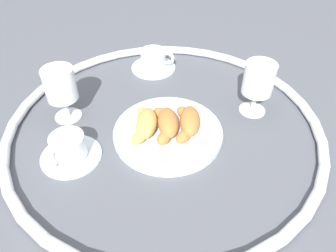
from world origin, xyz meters
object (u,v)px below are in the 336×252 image
at_px(juice_glass_left, 258,81).
at_px(croissant_extra, 145,123).
at_px(coffee_cup_far, 69,149).
at_px(coffee_cup_near, 154,61).
at_px(pastry_plate, 168,132).
at_px(croissant_large, 188,122).
at_px(croissant_small, 167,123).
at_px(juice_glass_right, 61,87).

bearing_deg(juice_glass_left, croissant_extra, 131.48).
bearing_deg(coffee_cup_far, coffee_cup_near, -2.82).
xyz_separation_m(croissant_extra, coffee_cup_far, (-0.13, 0.13, -0.01)).
relative_size(pastry_plate, croissant_large, 2.03).
relative_size(croissant_small, croissant_extra, 0.94).
bearing_deg(coffee_cup_far, juice_glass_right, 37.17).
relative_size(juice_glass_left, juice_glass_right, 1.00).
bearing_deg(croissant_large, pastry_plate, 114.58).
height_order(coffee_cup_far, juice_glass_right, juice_glass_right).
relative_size(coffee_cup_far, juice_glass_left, 0.97).
height_order(croissant_extra, juice_glass_right, juice_glass_right).
bearing_deg(coffee_cup_near, juice_glass_left, -106.31).
xyz_separation_m(croissant_small, croissant_extra, (-0.02, 0.05, 0.00)).
bearing_deg(croissant_large, croissant_small, 114.78).
distance_m(croissant_large, juice_glass_right, 0.32).
xyz_separation_m(croissant_large, juice_glass_right, (-0.05, 0.31, 0.05)).
height_order(croissant_small, croissant_extra, same).
xyz_separation_m(juice_glass_left, juice_glass_right, (-0.20, 0.44, 0.00)).
relative_size(pastry_plate, coffee_cup_near, 1.93).
height_order(croissant_large, croissant_small, same).
relative_size(coffee_cup_near, juice_glass_right, 0.97).
xyz_separation_m(coffee_cup_far, juice_glass_left, (0.32, -0.35, 0.07)).
bearing_deg(juice_glass_right, croissant_small, -83.79).
bearing_deg(croissant_small, juice_glass_left, -44.93).
distance_m(pastry_plate, coffee_cup_near, 0.31).
distance_m(coffee_cup_near, coffee_cup_far, 0.42).
xyz_separation_m(croissant_large, croissant_small, (-0.02, 0.05, 0.00)).
bearing_deg(croissant_small, croissant_large, -65.22).
distance_m(croissant_extra, juice_glass_left, 0.30).
bearing_deg(pastry_plate, coffee_cup_near, 30.21).
distance_m(croissant_large, coffee_cup_near, 0.32).
bearing_deg(pastry_plate, croissant_large, -65.42).
distance_m(pastry_plate, juice_glass_right, 0.28).
xyz_separation_m(croissant_large, juice_glass_left, (0.15, -0.13, 0.05)).
height_order(croissant_large, juice_glass_left, juice_glass_left).
height_order(pastry_plate, croissant_large, croissant_large).
bearing_deg(pastry_plate, coffee_cup_far, 130.14).
relative_size(croissant_small, juice_glass_right, 0.88).
height_order(croissant_large, juice_glass_right, juice_glass_right).
height_order(pastry_plate, coffee_cup_near, coffee_cup_near).
bearing_deg(croissant_small, coffee_cup_near, 29.61).
height_order(croissant_small, juice_glass_right, juice_glass_right).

